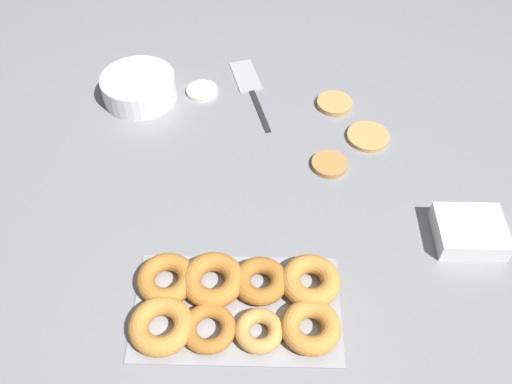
{
  "coord_description": "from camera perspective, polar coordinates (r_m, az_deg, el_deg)",
  "views": [
    {
      "loc": [
        -0.01,
        -0.85,
        0.89
      ],
      "look_at": [
        -0.03,
        -0.12,
        0.04
      ],
      "focal_mm": 38.0,
      "sensor_mm": 36.0,
      "label": 1
    }
  ],
  "objects": [
    {
      "name": "pancake_2",
      "position": [
        1.31,
        11.72,
        5.74
      ],
      "size": [
        0.1,
        0.1,
        0.01
      ],
      "primitive_type": "cylinder",
      "color": "tan",
      "rests_on": "ground_plane"
    },
    {
      "name": "ground_plane",
      "position": [
        1.23,
        1.48,
        3.07
      ],
      "size": [
        3.0,
        3.0,
        0.0
      ],
      "primitive_type": "plane",
      "color": "gray"
    },
    {
      "name": "batter_bowl",
      "position": [
        1.42,
        -12.22,
        10.7
      ],
      "size": [
        0.18,
        0.18,
        0.06
      ],
      "color": "white",
      "rests_on": "ground_plane"
    },
    {
      "name": "spatula",
      "position": [
        1.45,
        -0.79,
        11.42
      ],
      "size": [
        0.12,
        0.29,
        0.01
      ],
      "rotation": [
        0.0,
        0.0,
        1.85
      ],
      "color": "black",
      "rests_on": "ground_plane"
    },
    {
      "name": "pancake_3",
      "position": [
        1.42,
        -5.68,
        10.55
      ],
      "size": [
        0.08,
        0.08,
        0.01
      ],
      "primitive_type": "cylinder",
      "color": "silver",
      "rests_on": "ground_plane"
    },
    {
      "name": "donut_tray",
      "position": [
        1.0,
        -2.28,
        -11.36
      ],
      "size": [
        0.38,
        0.22,
        0.04
      ],
      "color": "#93969B",
      "rests_on": "ground_plane"
    },
    {
      "name": "pancake_0",
      "position": [
        1.23,
        7.75,
        2.93
      ],
      "size": [
        0.08,
        0.08,
        0.01
      ],
      "primitive_type": "cylinder",
      "color": "#B27F42",
      "rests_on": "ground_plane"
    },
    {
      "name": "container_stack",
      "position": [
        1.16,
        21.54,
        -3.88
      ],
      "size": [
        0.14,
        0.11,
        0.04
      ],
      "color": "white",
      "rests_on": "ground_plane"
    },
    {
      "name": "pancake_1",
      "position": [
        1.39,
        8.27,
        9.2
      ],
      "size": [
        0.09,
        0.09,
        0.01
      ],
      "primitive_type": "cylinder",
      "color": "tan",
      "rests_on": "ground_plane"
    }
  ]
}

